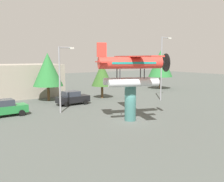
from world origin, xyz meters
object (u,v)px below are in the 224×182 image
Objects in this scene: storefront_building at (10,81)px; car_near_green at (5,108)px; car_mid_black at (72,98)px; tree_east at (48,70)px; tree_far_east at (161,63)px; display_pedestal at (130,103)px; tree_center_back at (102,74)px; streetlight_primary at (61,74)px; floatplane_monument at (132,68)px; streetlight_secondary at (162,64)px.

car_near_green is at bearing -106.92° from storefront_building.
car_near_green is 1.00× the size of car_mid_black.
tree_far_east is at bearing 1.13° from tree_east.
tree_far_east is at bearing 13.41° from car_mid_black.
tree_far_east is (20.85, 15.95, 3.16)m from display_pedestal.
car_mid_black is at bearing -159.40° from tree_center_back.
display_pedestal is 8.49m from streetlight_primary.
tree_far_east is at bearing 58.63° from floatplane_monument.
display_pedestal is at bearing 180.00° from floatplane_monument.
storefront_building is 7.59m from tree_east.
car_mid_black is (8.71, 1.82, 0.00)m from car_near_green.
streetlight_primary is at bearing 177.50° from streetlight_secondary.
tree_east is (-1.32, 4.67, 3.49)m from car_mid_black.
streetlight_primary is 11.09m from tree_center_back.
streetlight_secondary reaches higher than car_mid_black.
display_pedestal is at bearing -43.96° from car_near_green.
tree_east reaches higher than car_near_green.
car_mid_black is 0.47× the size of streetlight_secondary.
display_pedestal reaches higher than car_near_green.
storefront_building is (-4.75, 11.18, 1.61)m from car_mid_black.
storefront_building is (-5.38, 22.00, 0.78)m from display_pedestal.
floatplane_monument is at bearing -149.48° from streetlight_secondary.
car_near_green is at bearing -167.04° from tree_far_east.
streetlight_primary is at bearing -18.35° from car_near_green.
car_near_green is 21.15m from streetlight_secondary.
floatplane_monument reaches higher than streetlight_primary.
display_pedestal is 0.23× the size of storefront_building.
display_pedestal is 0.47× the size of streetlight_primary.
streetlight_secondary is 1.20× the size of tree_far_east.
streetlight_secondary is at bearing 30.07° from display_pedestal.
tree_far_east reaches higher than streetlight_primary.
car_near_green is 8.90m from car_mid_black.
streetlight_secondary is at bearing -135.52° from tree_far_east.
tree_east is 0.90× the size of tree_far_east.
display_pedestal is 10.87m from car_mid_black.
car_mid_black is at bearing -166.59° from tree_far_east.
tree_east reaches higher than tree_center_back.
car_near_green is 0.58× the size of streetlight_primary.
tree_east is (-1.94, 15.49, 2.67)m from display_pedestal.
storefront_building is 1.98× the size of tree_far_east.
storefront_building is at bearing 103.73° from display_pedestal.
floatplane_monument is 2.41× the size of car_mid_black.
streetlight_secondary is at bearing -34.28° from tree_east.
storefront_building is at bearing 73.08° from car_near_green.
display_pedestal is at bearing -82.85° from tree_east.
storefront_building is at bearing 113.03° from car_mid_black.
storefront_building is at bearing 137.00° from streetlight_secondary.
storefront_building is at bearing 117.82° from tree_east.
car_near_green is 10.44m from tree_east.
floatplane_monument reaches higher than car_near_green.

